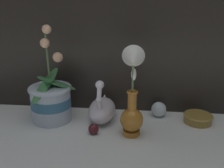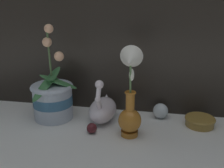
{
  "view_description": "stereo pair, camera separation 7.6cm",
  "coord_description": "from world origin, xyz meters",
  "px_view_note": "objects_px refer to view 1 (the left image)",
  "views": [
    {
      "loc": [
        0.07,
        -0.82,
        0.49
      ],
      "look_at": [
        -0.03,
        0.14,
        0.17
      ],
      "focal_mm": 42.0,
      "sensor_mm": 36.0,
      "label": 1
    },
    {
      "loc": [
        0.14,
        -0.81,
        0.49
      ],
      "look_at": [
        -0.03,
        0.14,
        0.17
      ],
      "focal_mm": 42.0,
      "sensor_mm": 36.0,
      "label": 2
    }
  ],
  "objects_px": {
    "swan_figurine": "(102,109)",
    "blue_vase": "(132,99)",
    "glass_sphere": "(159,109)",
    "orchid_potted_plant": "(51,99)",
    "amber_dish": "(198,118)"
  },
  "relations": [
    {
      "from": "orchid_potted_plant",
      "to": "swan_figurine",
      "type": "distance_m",
      "value": 0.21
    },
    {
      "from": "blue_vase",
      "to": "orchid_potted_plant",
      "type": "bearing_deg",
      "value": 163.23
    },
    {
      "from": "glass_sphere",
      "to": "amber_dish",
      "type": "bearing_deg",
      "value": -15.16
    },
    {
      "from": "glass_sphere",
      "to": "blue_vase",
      "type": "bearing_deg",
      "value": -121.71
    },
    {
      "from": "glass_sphere",
      "to": "amber_dish",
      "type": "xyz_separation_m",
      "value": [
        0.16,
        -0.04,
        -0.01
      ]
    },
    {
      "from": "orchid_potted_plant",
      "to": "blue_vase",
      "type": "bearing_deg",
      "value": -16.77
    },
    {
      "from": "orchid_potted_plant",
      "to": "glass_sphere",
      "type": "relative_size",
      "value": 6.12
    },
    {
      "from": "blue_vase",
      "to": "amber_dish",
      "type": "height_order",
      "value": "blue_vase"
    },
    {
      "from": "blue_vase",
      "to": "glass_sphere",
      "type": "distance_m",
      "value": 0.24
    },
    {
      "from": "orchid_potted_plant",
      "to": "glass_sphere",
      "type": "bearing_deg",
      "value": 10.05
    },
    {
      "from": "swan_figurine",
      "to": "glass_sphere",
      "type": "xyz_separation_m",
      "value": [
        0.24,
        0.06,
        -0.02
      ]
    },
    {
      "from": "swan_figurine",
      "to": "blue_vase",
      "type": "bearing_deg",
      "value": -44.15
    },
    {
      "from": "glass_sphere",
      "to": "amber_dish",
      "type": "height_order",
      "value": "glass_sphere"
    },
    {
      "from": "orchid_potted_plant",
      "to": "blue_vase",
      "type": "relative_size",
      "value": 1.16
    },
    {
      "from": "blue_vase",
      "to": "glass_sphere",
      "type": "xyz_separation_m",
      "value": [
        0.11,
        0.18,
        -0.11
      ]
    }
  ]
}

